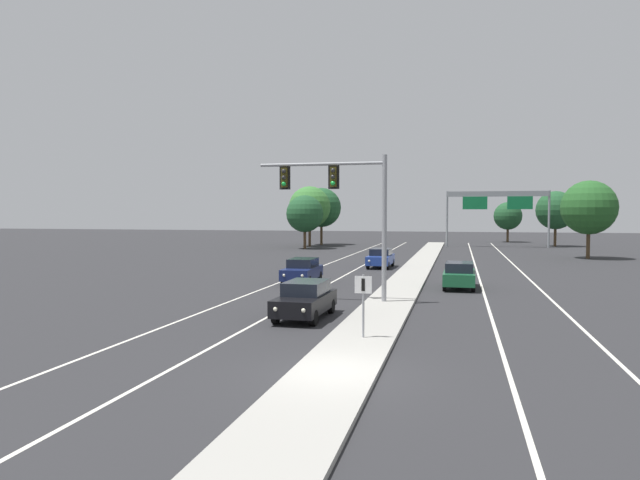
% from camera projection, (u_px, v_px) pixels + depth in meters
% --- Properties ---
extents(ground_plane, '(260.00, 260.00, 0.00)m').
position_uv_depth(ground_plane, '(334.00, 376.00, 15.87)').
color(ground_plane, '#28282B').
extents(median_island, '(2.40, 110.00, 0.15)m').
position_uv_depth(median_island, '(400.00, 289.00, 33.34)').
color(median_island, '#9E9B93').
rests_on(median_island, ground).
extents(lane_stripe_oncoming_center, '(0.14, 100.00, 0.01)m').
position_uv_depth(lane_stripe_oncoming_center, '(344.00, 276.00, 41.25)').
color(lane_stripe_oncoming_center, silver).
rests_on(lane_stripe_oncoming_center, ground).
extents(lane_stripe_receding_center, '(0.14, 100.00, 0.01)m').
position_uv_depth(lane_stripe_receding_center, '(480.00, 279.00, 39.04)').
color(lane_stripe_receding_center, silver).
rests_on(lane_stripe_receding_center, ground).
extents(edge_stripe_left, '(0.14, 100.00, 0.01)m').
position_uv_depth(edge_stripe_left, '(300.00, 275.00, 42.02)').
color(edge_stripe_left, silver).
rests_on(edge_stripe_left, ground).
extents(edge_stripe_right, '(0.14, 100.00, 0.01)m').
position_uv_depth(edge_stripe_right, '(531.00, 281.00, 38.26)').
color(edge_stripe_right, silver).
rests_on(edge_stripe_right, ground).
extents(overhead_signal_mast, '(6.50, 0.44, 7.20)m').
position_uv_depth(overhead_signal_mast, '(344.00, 197.00, 28.59)').
color(overhead_signal_mast, gray).
rests_on(overhead_signal_mast, median_island).
extents(median_sign_post, '(0.60, 0.10, 2.20)m').
position_uv_depth(median_sign_post, '(363.00, 297.00, 20.00)').
color(median_sign_post, gray).
rests_on(median_sign_post, median_island).
extents(car_oncoming_black, '(1.88, 4.49, 1.58)m').
position_uv_depth(car_oncoming_black, '(305.00, 299.00, 24.56)').
color(car_oncoming_black, black).
rests_on(car_oncoming_black, ground).
extents(car_oncoming_navy, '(1.88, 4.49, 1.58)m').
position_uv_depth(car_oncoming_navy, '(302.00, 270.00, 37.02)').
color(car_oncoming_navy, '#141E4C').
rests_on(car_oncoming_navy, ground).
extents(car_oncoming_blue, '(1.89, 4.50, 1.58)m').
position_uv_depth(car_oncoming_blue, '(381.00, 258.00, 47.57)').
color(car_oncoming_blue, navy).
rests_on(car_oncoming_blue, ground).
extents(car_receding_green, '(1.87, 4.49, 1.58)m').
position_uv_depth(car_receding_green, '(459.00, 275.00, 34.32)').
color(car_receding_green, '#195633').
rests_on(car_receding_green, ground).
extents(highway_sign_gantry, '(13.28, 0.42, 7.50)m').
position_uv_depth(highway_sign_gantry, '(497.00, 201.00, 76.35)').
color(highway_sign_gantry, gray).
rests_on(highway_sign_gantry, ground).
extents(tree_far_left_c, '(5.65, 5.65, 8.17)m').
position_uv_depth(tree_far_left_c, '(321.00, 208.00, 82.58)').
color(tree_far_left_c, '#4C3823').
rests_on(tree_far_left_c, ground).
extents(tree_far_right_a, '(4.34, 4.34, 6.29)m').
position_uv_depth(tree_far_right_a, '(508.00, 216.00, 90.05)').
color(tree_far_right_a, '#4C3823').
rests_on(tree_far_right_a, ground).
extents(tree_far_right_c, '(5.22, 5.22, 7.55)m').
position_uv_depth(tree_far_right_c, '(556.00, 210.00, 78.13)').
color(tree_far_right_c, '#4C3823').
rests_on(tree_far_right_c, ground).
extents(tree_far_left_a, '(4.71, 4.71, 6.82)m').
position_uv_depth(tree_far_left_a, '(305.00, 214.00, 73.02)').
color(tree_far_left_a, '#4C3823').
rests_on(tree_far_left_a, ground).
extents(tree_far_left_b, '(5.66, 5.66, 8.19)m').
position_uv_depth(tree_far_left_b, '(310.00, 207.00, 78.10)').
color(tree_far_left_b, '#4C3823').
rests_on(tree_far_left_b, ground).
extents(tree_far_right_b, '(5.36, 5.36, 7.76)m').
position_uv_depth(tree_far_right_b, '(589.00, 208.00, 56.85)').
color(tree_far_right_b, '#4C3823').
rests_on(tree_far_right_b, ground).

